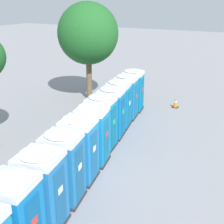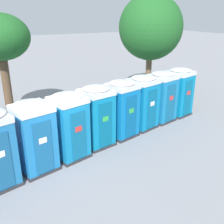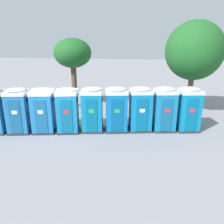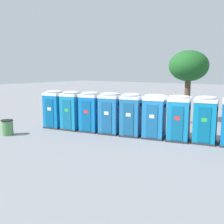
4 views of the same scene
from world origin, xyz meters
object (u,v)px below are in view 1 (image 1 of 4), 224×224
(portapotty_4, at_px, (63,166))
(portapotty_11, at_px, (133,90))
(portapotty_2, at_px, (14,219))
(portapotty_3, at_px, (42,189))
(portapotty_6, at_px, (93,134))
(portapotty_10, at_px, (126,96))
(traffic_cone, at_px, (175,103))
(portapotty_7, at_px, (102,122))
(portapotty_8, at_px, (111,112))
(street_tree_1, at_px, (88,34))
(portapotty_5, at_px, (79,148))
(portapotty_9, at_px, (119,103))

(portapotty_4, distance_m, portapotty_11, 9.63)
(portapotty_2, distance_m, portapotty_3, 1.38)
(portapotty_6, height_order, portapotty_10, same)
(traffic_cone, bearing_deg, portapotty_7, 170.93)
(portapotty_8, xyz_separation_m, street_tree_1, (4.66, 4.34, 3.09))
(portapotty_5, distance_m, traffic_cone, 9.86)
(portapotty_5, bearing_deg, street_tree_1, 31.14)
(portapotty_2, distance_m, portapotty_11, 12.38)
(portapotty_3, relative_size, street_tree_1, 0.40)
(portapotty_3, distance_m, portapotty_11, 11.00)
(portapotty_4, height_order, traffic_cone, portapotty_4)
(portapotty_6, height_order, portapotty_9, same)
(portapotty_4, height_order, portapotty_6, same)
(portapotty_4, xyz_separation_m, street_tree_1, (10.03, 5.54, 3.09))
(street_tree_1, bearing_deg, portapotty_3, -152.96)
(portapotty_2, relative_size, portapotty_9, 1.00)
(portapotty_5, distance_m, portapotty_10, 6.88)
(portapotty_6, height_order, street_tree_1, street_tree_1)
(portapotty_8, height_order, street_tree_1, street_tree_1)
(portapotty_6, relative_size, traffic_cone, 3.97)
(portapotty_3, distance_m, portapotty_7, 5.50)
(portapotty_6, distance_m, traffic_cone, 8.54)
(portapotty_5, xyz_separation_m, traffic_cone, (9.80, -0.49, -0.97))
(street_tree_1, xyz_separation_m, traffic_cone, (1.11, -5.73, -4.06))
(portapotty_9, bearing_deg, portapotty_3, -167.59)
(portapotty_8, distance_m, portapotty_9, 1.38)
(street_tree_1, bearing_deg, portapotty_2, -154.50)
(portapotty_11, bearing_deg, portapotty_4, -168.16)
(portapotty_6, bearing_deg, portapotty_5, -168.81)
(portapotty_7, bearing_deg, portapotty_4, -166.77)
(portapotty_2, bearing_deg, portapotty_7, 12.40)
(portapotty_8, height_order, portapotty_10, same)
(portapotty_3, xyz_separation_m, street_tree_1, (11.38, 5.81, 3.09))
(portapotty_2, height_order, traffic_cone, portapotty_2)
(portapotty_11, bearing_deg, portapotty_10, -170.53)
(traffic_cone, bearing_deg, portapotty_2, -178.60)
(portapotty_3, bearing_deg, street_tree_1, 27.04)
(portapotty_8, bearing_deg, portapotty_3, -167.70)
(portapotty_10, bearing_deg, portapotty_9, -169.86)
(portapotty_3, xyz_separation_m, portapotty_5, (2.69, 0.56, 0.00))
(portapotty_2, xyz_separation_m, portapotty_11, (12.12, 2.51, -0.00))
(portapotty_2, xyz_separation_m, portapotty_8, (8.07, 1.73, -0.00))
(portapotty_5, height_order, traffic_cone, portapotty_5)
(portapotty_6, bearing_deg, portapotty_9, 13.26)
(portapotty_9, bearing_deg, portapotty_10, 10.14)
(portapotty_7, bearing_deg, portapotty_6, -163.79)
(portapotty_11, xyz_separation_m, traffic_cone, (1.72, -2.17, -0.97))
(portapotty_9, xyz_separation_m, portapotty_11, (2.71, 0.47, 0.00))
(portapotty_9, relative_size, portapotty_11, 1.00)
(portapotty_4, relative_size, portapotty_5, 1.00)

